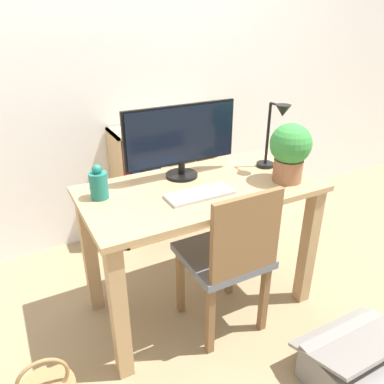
{
  "coord_description": "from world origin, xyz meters",
  "views": [
    {
      "loc": [
        -0.84,
        -1.49,
        1.55
      ],
      "look_at": [
        0.0,
        0.1,
        0.68
      ],
      "focal_mm": 35.0,
      "sensor_mm": 36.0,
      "label": 1
    }
  ],
  "objects_px": {
    "monitor": "(181,137)",
    "bookshelf": "(149,183)",
    "potted_plant": "(290,150)",
    "desk_lamp": "(275,130)",
    "storage_box": "(363,364)",
    "chair": "(229,255)",
    "vase": "(99,184)",
    "keyboard": "(200,194)"
  },
  "relations": [
    {
      "from": "monitor",
      "to": "storage_box",
      "type": "bearing_deg",
      "value": -66.04
    },
    {
      "from": "potted_plant",
      "to": "storage_box",
      "type": "xyz_separation_m",
      "value": [
        -0.03,
        -0.66,
        -0.81
      ]
    },
    {
      "from": "vase",
      "to": "potted_plant",
      "type": "relative_size",
      "value": 0.55
    },
    {
      "from": "desk_lamp",
      "to": "bookshelf",
      "type": "distance_m",
      "value": 1.07
    },
    {
      "from": "vase",
      "to": "chair",
      "type": "bearing_deg",
      "value": -33.71
    },
    {
      "from": "keyboard",
      "to": "chair",
      "type": "xyz_separation_m",
      "value": [
        0.09,
        -0.14,
        -0.29
      ]
    },
    {
      "from": "vase",
      "to": "monitor",
      "type": "bearing_deg",
      "value": 6.3
    },
    {
      "from": "storage_box",
      "to": "chair",
      "type": "bearing_deg",
      "value": 122.74
    },
    {
      "from": "desk_lamp",
      "to": "storage_box",
      "type": "bearing_deg",
      "value": -93.88
    },
    {
      "from": "potted_plant",
      "to": "bookshelf",
      "type": "xyz_separation_m",
      "value": [
        -0.4,
        0.98,
        -0.49
      ]
    },
    {
      "from": "desk_lamp",
      "to": "chair",
      "type": "xyz_separation_m",
      "value": [
        -0.42,
        -0.24,
        -0.51
      ]
    },
    {
      "from": "chair",
      "to": "vase",
      "type": "bearing_deg",
      "value": 155.92
    },
    {
      "from": "potted_plant",
      "to": "bookshelf",
      "type": "relative_size",
      "value": 0.36
    },
    {
      "from": "keyboard",
      "to": "desk_lamp",
      "type": "bearing_deg",
      "value": 11.1
    },
    {
      "from": "desk_lamp",
      "to": "storage_box",
      "type": "distance_m",
      "value": 1.2
    },
    {
      "from": "desk_lamp",
      "to": "bookshelf",
      "type": "bearing_deg",
      "value": 117.15
    },
    {
      "from": "keyboard",
      "to": "potted_plant",
      "type": "xyz_separation_m",
      "value": [
        0.49,
        -0.06,
        0.16
      ]
    },
    {
      "from": "storage_box",
      "to": "monitor",
      "type": "bearing_deg",
      "value": 113.96
    },
    {
      "from": "monitor",
      "to": "vase",
      "type": "relative_size",
      "value": 3.67
    },
    {
      "from": "monitor",
      "to": "vase",
      "type": "bearing_deg",
      "value": -173.7
    },
    {
      "from": "monitor",
      "to": "potted_plant",
      "type": "bearing_deg",
      "value": -33.76
    },
    {
      "from": "potted_plant",
      "to": "storage_box",
      "type": "distance_m",
      "value": 1.05
    },
    {
      "from": "desk_lamp",
      "to": "chair",
      "type": "distance_m",
      "value": 0.71
    },
    {
      "from": "keyboard",
      "to": "potted_plant",
      "type": "height_order",
      "value": "potted_plant"
    },
    {
      "from": "chair",
      "to": "bookshelf",
      "type": "distance_m",
      "value": 1.07
    },
    {
      "from": "monitor",
      "to": "bookshelf",
      "type": "bearing_deg",
      "value": 84.57
    },
    {
      "from": "monitor",
      "to": "desk_lamp",
      "type": "xyz_separation_m",
      "value": [
        0.49,
        -0.15,
        0.01
      ]
    },
    {
      "from": "chair",
      "to": "bookshelf",
      "type": "relative_size",
      "value": 1.01
    },
    {
      "from": "keyboard",
      "to": "potted_plant",
      "type": "distance_m",
      "value": 0.52
    },
    {
      "from": "chair",
      "to": "storage_box",
      "type": "relative_size",
      "value": 1.69
    },
    {
      "from": "vase",
      "to": "bookshelf",
      "type": "distance_m",
      "value": 0.97
    },
    {
      "from": "monitor",
      "to": "potted_plant",
      "type": "distance_m",
      "value": 0.55
    },
    {
      "from": "keyboard",
      "to": "potted_plant",
      "type": "relative_size",
      "value": 1.08
    },
    {
      "from": "monitor",
      "to": "keyboard",
      "type": "distance_m",
      "value": 0.33
    },
    {
      "from": "vase",
      "to": "bookshelf",
      "type": "height_order",
      "value": "vase"
    },
    {
      "from": "desk_lamp",
      "to": "storage_box",
      "type": "height_order",
      "value": "desk_lamp"
    },
    {
      "from": "monitor",
      "to": "keyboard",
      "type": "bearing_deg",
      "value": -96.33
    },
    {
      "from": "potted_plant",
      "to": "chair",
      "type": "xyz_separation_m",
      "value": [
        -0.4,
        -0.09,
        -0.45
      ]
    },
    {
      "from": "potted_plant",
      "to": "desk_lamp",
      "type": "bearing_deg",
      "value": 80.48
    },
    {
      "from": "chair",
      "to": "storage_box",
      "type": "distance_m",
      "value": 0.77
    },
    {
      "from": "desk_lamp",
      "to": "chair",
      "type": "relative_size",
      "value": 0.44
    },
    {
      "from": "potted_plant",
      "to": "storage_box",
      "type": "height_order",
      "value": "potted_plant"
    }
  ]
}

